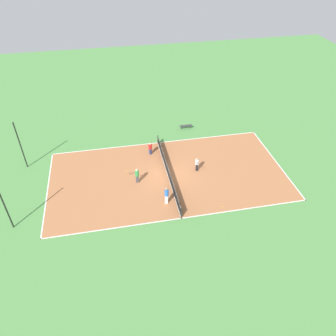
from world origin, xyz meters
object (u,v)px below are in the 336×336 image
(bench, at_px, (186,126))
(player_far_green, at_px, (137,175))
(tennis_ball_near_net, at_px, (243,149))
(fence_post_back_right, at_px, (21,146))
(fence_post_back_left, at_px, (4,204))
(tennis_net, at_px, (168,171))
(player_near_white, at_px, (197,163))
(player_coach_red, at_px, (150,148))
(tennis_ball_midcourt, at_px, (127,171))
(player_near_blue, at_px, (167,194))
(tennis_ball_left_sideline, at_px, (222,207))

(bench, xyz_separation_m, player_far_green, (-8.59, 6.79, 0.54))
(tennis_ball_near_net, distance_m, fence_post_back_right, 22.55)
(fence_post_back_left, xyz_separation_m, fence_post_back_right, (8.16, 0.00, 0.00))
(tennis_net, bearing_deg, player_far_green, 98.71)
(tennis_net, height_order, player_near_white, player_near_white)
(tennis_ball_near_net, bearing_deg, player_near_white, 113.25)
(player_coach_red, bearing_deg, bench, -80.01)
(fence_post_back_right, bearing_deg, tennis_ball_near_net, -93.49)
(player_coach_red, xyz_separation_m, fence_post_back_right, (0.24, 12.46, 1.76))
(bench, distance_m, tennis_ball_midcourt, 10.15)
(player_near_white, xyz_separation_m, fence_post_back_left, (-4.28, 16.52, 1.66))
(tennis_ball_midcourt, relative_size, fence_post_back_left, 0.01)
(player_near_blue, xyz_separation_m, player_near_white, (3.98, -3.80, -0.19))
(bench, height_order, tennis_ball_left_sideline, bench)
(player_near_blue, distance_m, fence_post_back_right, 15.02)
(tennis_net, xyz_separation_m, tennis_ball_near_net, (2.72, -8.78, -0.48))
(tennis_ball_near_net, relative_size, fence_post_back_right, 0.01)
(tennis_net, xyz_separation_m, player_near_blue, (-3.78, 0.87, 0.55))
(player_far_green, relative_size, fence_post_back_left, 0.31)
(tennis_ball_near_net, bearing_deg, player_far_green, 105.06)
(player_coach_red, height_order, tennis_ball_midcourt, player_coach_red)
(tennis_ball_near_net, bearing_deg, tennis_ball_left_sideline, 147.68)
(player_far_green, bearing_deg, tennis_ball_near_net, -174.12)
(player_near_white, relative_size, fence_post_back_left, 0.30)
(bench, height_order, player_coach_red, player_coach_red)
(bench, relative_size, fence_post_back_right, 0.28)
(player_far_green, bearing_deg, fence_post_back_right, -32.49)
(player_far_green, height_order, fence_post_back_right, fence_post_back_right)
(tennis_ball_midcourt, distance_m, tennis_ball_near_net, 12.73)
(tennis_ball_midcourt, relative_size, tennis_ball_left_sideline, 1.00)
(tennis_ball_midcourt, bearing_deg, player_coach_red, -48.91)
(player_near_white, distance_m, fence_post_back_right, 17.05)
(bench, bearing_deg, fence_post_back_left, 35.15)
(tennis_ball_midcourt, bearing_deg, fence_post_back_right, 74.76)
(bench, relative_size, player_near_blue, 0.79)
(player_coach_red, height_order, player_far_green, player_far_green)
(tennis_net, xyz_separation_m, bench, (8.12, -3.75, -0.15))
(fence_post_back_left, bearing_deg, tennis_ball_left_sideline, -93.64)
(bench, relative_size, tennis_ball_midcourt, 21.25)
(tennis_ball_near_net, bearing_deg, fence_post_back_right, 86.51)
(bench, bearing_deg, player_coach_red, 41.31)
(tennis_net, distance_m, player_far_green, 3.10)
(player_coach_red, distance_m, fence_post_back_left, 14.87)
(player_near_blue, relative_size, player_far_green, 1.16)
(tennis_net, bearing_deg, player_near_blue, 167.04)
(player_coach_red, distance_m, fence_post_back_right, 12.58)
(player_coach_red, bearing_deg, fence_post_back_right, 57.57)
(player_far_green, distance_m, tennis_ball_midcourt, 2.25)
(player_coach_red, xyz_separation_m, player_near_blue, (-7.62, -0.26, 0.28))
(tennis_net, height_order, fence_post_back_left, fence_post_back_left)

